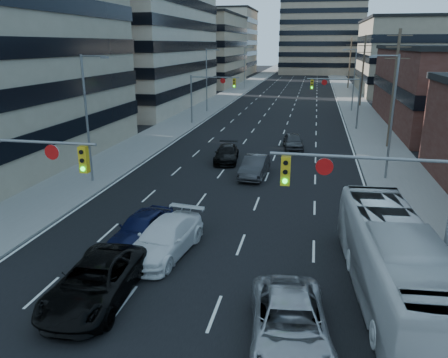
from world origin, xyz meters
The scene contains 28 objects.
road_surface centered at (0.00, 130.00, 0.01)m, with size 18.00×300.00×0.02m, color black.
sidewalk_left centered at (-11.50, 130.00, 0.07)m, with size 5.00×300.00×0.15m, color slate.
sidewalk_right centered at (11.50, 130.00, 0.07)m, with size 5.00×300.00×0.15m, color slate.
office_left_mid centered at (-27.00, 60.00, 14.00)m, with size 26.00×34.00×28.00m, color #ADA089.
office_left_far centered at (-24.00, 100.00, 8.00)m, with size 20.00×30.00×16.00m, color gray.
office_right_far centered at (25.00, 88.00, 7.00)m, with size 22.00×28.00×14.00m, color gray.
bg_block_left centered at (-28.00, 140.00, 10.00)m, with size 24.00×24.00×20.00m, color #ADA089.
bg_block_right centered at (32.00, 130.00, 6.00)m, with size 22.00×22.00×12.00m, color gray.
signal_near_left centered at (-7.45, 8.00, 4.33)m, with size 6.59×0.33×6.00m.
signal_near_right centered at (7.45, 8.00, 4.33)m, with size 6.59×0.33×6.00m.
signal_far_left centered at (-7.68, 45.00, 4.30)m, with size 6.09×0.33×6.00m.
signal_far_right centered at (7.68, 45.00, 4.30)m, with size 6.09×0.33×6.00m.
utility_pole_block centered at (12.20, 36.00, 5.78)m, with size 2.20×0.28×11.00m.
utility_pole_midblock centered at (12.20, 66.00, 5.78)m, with size 2.20×0.28×11.00m.
utility_pole_distant centered at (12.20, 96.00, 5.78)m, with size 2.20×0.28×11.00m.
streetlight_left_near centered at (-10.34, 20.00, 5.05)m, with size 2.03×0.22×9.00m.
streetlight_left_mid centered at (-10.34, 55.00, 5.05)m, with size 2.03×0.22×9.00m.
streetlight_left_far centered at (-10.34, 90.00, 5.05)m, with size 2.03×0.22×9.00m.
streetlight_right_near centered at (10.34, 25.00, 5.05)m, with size 2.03×0.22×9.00m.
streetlight_right_far centered at (10.34, 60.00, 5.05)m, with size 2.03×0.22×9.00m.
black_pickup centered at (-2.96, 5.96, 0.81)m, with size 2.68×5.82×1.62m, color black.
white_van centered at (-1.60, 10.33, 0.80)m, with size 2.25×5.53×1.60m, color silver.
silver_suv centered at (4.63, 4.82, 0.79)m, with size 2.61×5.65×1.57m, color #9E9EA3.
transit_bus centered at (8.40, 8.34, 1.60)m, with size 2.69×11.49×3.20m, color silver.
sedan_blue centered at (-3.13, 11.26, 0.81)m, with size 1.91×4.74×1.61m, color black.
sedan_grey_center centered at (0.86, 23.87, 0.79)m, with size 1.67×4.78×1.57m, color #2B2B2E.
sedan_black_far centered at (-2.10, 27.78, 0.69)m, with size 1.93×4.76×1.38m, color black.
sedan_grey_right centered at (3.25, 33.59, 0.75)m, with size 1.77×4.40×1.50m, color #333336.
Camera 1 is at (5.00, -7.75, 9.68)m, focal length 35.00 mm.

